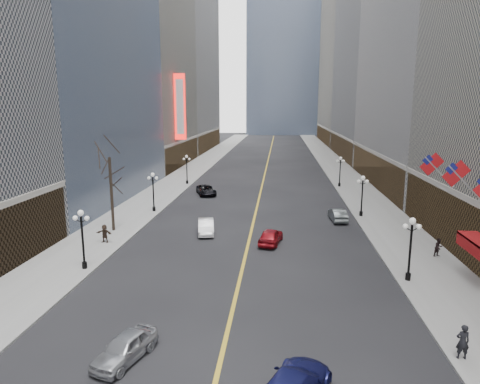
% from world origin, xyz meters
% --- Properties ---
extents(sidewalk_east, '(6.00, 230.00, 0.15)m').
position_xyz_m(sidewalk_east, '(14.00, 70.00, 0.07)').
color(sidewalk_east, gray).
rests_on(sidewalk_east, ground).
extents(sidewalk_west, '(6.00, 230.00, 0.15)m').
position_xyz_m(sidewalk_west, '(-14.00, 70.00, 0.07)').
color(sidewalk_west, gray).
rests_on(sidewalk_west, ground).
extents(lane_line, '(0.25, 200.00, 0.02)m').
position_xyz_m(lane_line, '(0.00, 80.00, 0.01)').
color(lane_line, gold).
rests_on(lane_line, ground).
extents(bldg_east_c, '(26.60, 40.60, 48.80)m').
position_xyz_m(bldg_east_c, '(29.88, 106.00, 24.18)').
color(bldg_east_c, gray).
rests_on(bldg_east_c, ground).
extents(bldg_east_d, '(26.60, 46.60, 62.80)m').
position_xyz_m(bldg_east_d, '(29.90, 149.00, 31.17)').
color(bldg_east_d, '#9E9783').
rests_on(bldg_east_d, ground).
extents(bldg_west_c, '(26.60, 30.60, 50.80)m').
position_xyz_m(bldg_west_c, '(-29.88, 87.00, 25.19)').
color(bldg_west_c, '#9E9783').
rests_on(bldg_west_c, ground).
extents(bldg_west_d, '(26.60, 38.60, 72.80)m').
position_xyz_m(bldg_west_d, '(-29.92, 121.00, 36.17)').
color(bldg_west_d, '#B8B7AF').
rests_on(bldg_west_d, ground).
extents(streetlamp_east_1, '(1.26, 0.44, 4.52)m').
position_xyz_m(streetlamp_east_1, '(11.80, 30.00, 2.90)').
color(streetlamp_east_1, black).
rests_on(streetlamp_east_1, sidewalk_east).
extents(streetlamp_east_2, '(1.26, 0.44, 4.52)m').
position_xyz_m(streetlamp_east_2, '(11.80, 48.00, 2.90)').
color(streetlamp_east_2, black).
rests_on(streetlamp_east_2, sidewalk_east).
extents(streetlamp_east_3, '(1.26, 0.44, 4.52)m').
position_xyz_m(streetlamp_east_3, '(11.80, 66.00, 2.90)').
color(streetlamp_east_3, black).
rests_on(streetlamp_east_3, sidewalk_east).
extents(streetlamp_west_1, '(1.26, 0.44, 4.52)m').
position_xyz_m(streetlamp_west_1, '(-11.80, 30.00, 2.90)').
color(streetlamp_west_1, black).
rests_on(streetlamp_west_1, sidewalk_west).
extents(streetlamp_west_2, '(1.26, 0.44, 4.52)m').
position_xyz_m(streetlamp_west_2, '(-11.80, 48.00, 2.90)').
color(streetlamp_west_2, black).
rests_on(streetlamp_west_2, sidewalk_west).
extents(streetlamp_west_3, '(1.26, 0.44, 4.52)m').
position_xyz_m(streetlamp_west_3, '(-11.80, 66.00, 2.90)').
color(streetlamp_west_3, black).
rests_on(streetlamp_west_3, sidewalk_west).
extents(flag_4, '(2.87, 0.12, 2.87)m').
position_xyz_m(flag_4, '(15.31, 32.00, 7.29)').
color(flag_4, '#B2B2B7').
rests_on(flag_4, ground).
extents(flag_5, '(2.87, 0.12, 2.87)m').
position_xyz_m(flag_5, '(15.31, 37.00, 7.29)').
color(flag_5, '#B2B2B7').
rests_on(flag_5, ground).
extents(awning_c, '(1.40, 4.00, 0.93)m').
position_xyz_m(awning_c, '(16.11, 30.00, 3.08)').
color(awning_c, maroon).
rests_on(awning_c, ground).
extents(theatre_marquee, '(2.00, 0.55, 12.00)m').
position_xyz_m(theatre_marquee, '(-15.88, 80.00, 12.00)').
color(theatre_marquee, red).
rests_on(theatre_marquee, ground).
extents(tree_west_far, '(3.60, 3.60, 7.92)m').
position_xyz_m(tree_west_far, '(-13.50, 40.00, 6.24)').
color(tree_west_far, '#2D231C').
rests_on(tree_west_far, sidewalk_west).
extents(car_nb_near, '(2.71, 4.19, 1.33)m').
position_xyz_m(car_nb_near, '(-4.61, 18.99, 0.66)').
color(car_nb_near, '#ABADB3').
rests_on(car_nb_near, ground).
extents(car_nb_mid, '(2.21, 4.41, 1.39)m').
position_xyz_m(car_nb_mid, '(-4.32, 40.22, 0.70)').
color(car_nb_mid, silver).
rests_on(car_nb_mid, ground).
extents(car_nb_far, '(3.77, 5.36, 1.36)m').
position_xyz_m(car_nb_far, '(-7.44, 58.44, 0.68)').
color(car_nb_far, black).
rests_on(car_nb_far, ground).
extents(car_sb_mid, '(2.42, 4.38, 1.41)m').
position_xyz_m(car_sb_mid, '(2.00, 37.64, 0.70)').
color(car_sb_mid, maroon).
rests_on(car_sb_mid, ground).
extents(car_sb_far, '(1.75, 4.17, 1.34)m').
position_xyz_m(car_sb_far, '(9.00, 46.15, 0.67)').
color(car_sb_far, '#52595A').
rests_on(car_sb_far, ground).
extents(ped_ne_corner, '(0.66, 0.49, 1.77)m').
position_xyz_m(ped_ne_corner, '(11.60, 20.42, 1.03)').
color(ped_ne_corner, black).
rests_on(ped_ne_corner, sidewalk_east).
extents(ped_east_walk, '(0.83, 0.67, 1.50)m').
position_xyz_m(ped_east_walk, '(15.63, 35.19, 0.90)').
color(ped_east_walk, black).
rests_on(ped_east_walk, sidewalk_east).
extents(ped_west_far, '(1.56, 0.65, 1.64)m').
position_xyz_m(ped_west_far, '(-12.80, 36.21, 0.97)').
color(ped_west_far, '#2D2119').
rests_on(ped_west_far, sidewalk_west).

